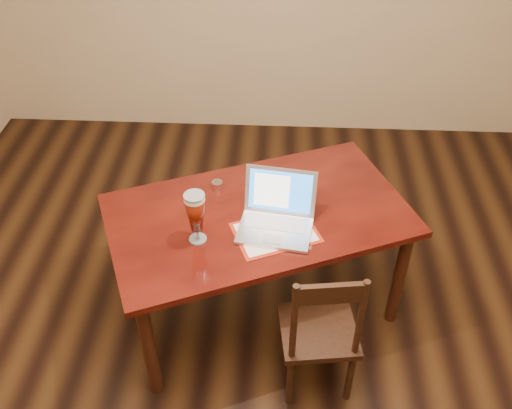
{
  "coord_description": "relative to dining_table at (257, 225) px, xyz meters",
  "views": [
    {
      "loc": [
        0.15,
        -1.75,
        2.64
      ],
      "look_at": [
        0.04,
        0.39,
        0.86
      ],
      "focal_mm": 40.0,
      "sensor_mm": 36.0,
      "label": 1
    }
  ],
  "objects": [
    {
      "name": "room_shell",
      "position": [
        -0.04,
        -0.48,
        1.12
      ],
      "size": [
        4.51,
        5.01,
        2.71
      ],
      "color": "tan",
      "rests_on": "ground"
    },
    {
      "name": "ground",
      "position": [
        -0.04,
        -0.48,
        -0.65
      ],
      "size": [
        5.0,
        5.0,
        0.0
      ],
      "primitive_type": "plane",
      "color": "black",
      "rests_on": "ground"
    },
    {
      "name": "dining_chair",
      "position": [
        0.33,
        -0.5,
        -0.24
      ],
      "size": [
        0.41,
        0.4,
        0.87
      ],
      "rotation": [
        0.0,
        0.0,
        0.13
      ],
      "color": "black",
      "rests_on": "ground"
    },
    {
      "name": "dining_table",
      "position": [
        0.0,
        0.0,
        0.0
      ],
      "size": [
        1.75,
        1.39,
        1.0
      ],
      "rotation": [
        0.0,
        0.0,
        0.4
      ],
      "color": "#53120B",
      "rests_on": "ground"
    }
  ]
}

